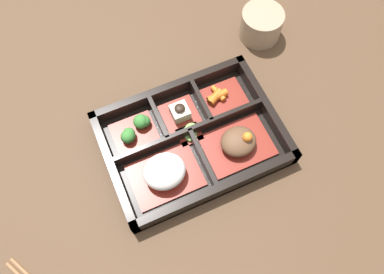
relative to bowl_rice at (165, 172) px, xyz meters
name	(u,v)px	position (x,y,z in m)	size (l,w,h in m)	color
ground_plane	(192,142)	(-0.07, -0.04, -0.03)	(3.00, 3.00, 0.00)	#4C3523
bento_base	(192,141)	(-0.07, -0.04, -0.03)	(0.32, 0.23, 0.01)	black
bento_rim	(191,136)	(-0.07, -0.05, -0.01)	(0.32, 0.23, 0.04)	black
bowl_stew	(238,143)	(-0.15, 0.00, -0.01)	(0.12, 0.09, 0.05)	maroon
bowl_rice	(165,172)	(0.00, 0.00, 0.00)	(0.12, 0.09, 0.05)	maroon
bowl_carrots	(221,97)	(-0.16, -0.10, -0.01)	(0.08, 0.07, 0.02)	maroon
bowl_tofu	(181,113)	(-0.07, -0.10, -0.01)	(0.07, 0.07, 0.04)	maroon
bowl_greens	(135,130)	(0.02, -0.10, -0.01)	(0.08, 0.07, 0.03)	maroon
bowl_pickles	(190,134)	(-0.07, -0.06, -0.02)	(0.04, 0.04, 0.01)	maroon
tea_cup	(261,24)	(-0.31, -0.22, 0.00)	(0.09, 0.09, 0.06)	gray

